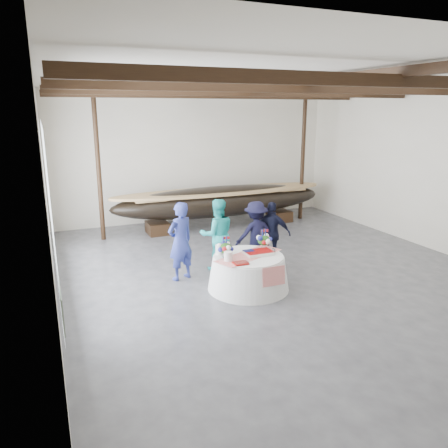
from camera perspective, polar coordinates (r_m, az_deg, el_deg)
name	(u,v)px	position (r m, az deg, el deg)	size (l,w,h in m)	color
floor	(276,273)	(10.75, 6.87, -6.34)	(10.00, 12.00, 0.01)	#3D3D42
wall_back	(195,156)	(15.61, -3.79, 8.83)	(10.00, 0.02, 4.50)	silver
wall_left	(46,197)	(8.85, -22.21, 3.25)	(0.02, 12.00, 4.50)	silver
wall_right	(440,170)	(13.35, 26.39, 6.34)	(0.02, 12.00, 4.50)	silver
ceiling	(283,78)	(10.06, 7.69, 18.34)	(10.00, 12.00, 0.01)	white
pavilion_structure	(265,103)	(10.73, 5.43, 15.51)	(9.80, 11.76, 4.50)	black
open_bay	(50,208)	(9.92, -21.78, 1.92)	(0.03, 7.00, 3.20)	silver
longboat_display	(222,201)	(14.59, -0.29, 3.02)	(7.40, 1.48, 1.39)	black
banquet_table	(248,272)	(9.66, 3.20, -6.29)	(1.79, 1.79, 0.77)	silver
tabletop_items	(245,248)	(9.58, 2.76, -3.09)	(1.74, 1.15, 0.40)	red
guest_woman_blue	(180,241)	(10.06, -5.72, -2.26)	(0.67, 0.44, 1.84)	navy
guest_woman_teal	(217,235)	(10.66, -0.88, -1.39)	(0.86, 0.67, 1.77)	#23B5B1
guest_man_left	(256,234)	(10.96, 4.17, -1.29)	(1.07, 0.61, 1.66)	black
guest_man_right	(272,233)	(11.12, 6.25, -1.21)	(0.95, 0.39, 1.62)	black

